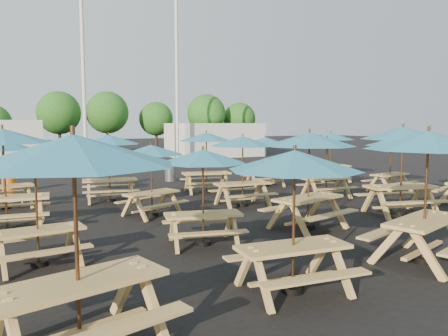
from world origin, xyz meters
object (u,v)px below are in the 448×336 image
picnic_unit_0 (74,162)px  picnic_unit_15 (265,143)px  picnic_unit_1 (35,169)px  picnic_unit_13 (403,138)px  picnic_unit_6 (151,154)px  picnic_unit_9 (309,145)px  waste_bin_1 (113,177)px  waste_bin_2 (170,172)px  picnic_unit_19 (331,139)px  waste_bin_0 (9,182)px  picnic_unit_11 (206,140)px  waste_bin_3 (270,167)px  picnic_unit_3 (2,149)px  picnic_unit_18 (391,145)px  picnic_unit_10 (243,145)px  picnic_unit_7 (109,143)px  waste_bin_4 (279,167)px  picnic_unit_14 (327,145)px  picnic_unit_8 (428,148)px  picnic_unit_4 (295,168)px  picnic_unit_2 (3,142)px  picnic_unit_5 (203,162)px

picnic_unit_0 → picnic_unit_15: bearing=34.6°
picnic_unit_1 → picnic_unit_13: bearing=-6.0°
picnic_unit_6 → picnic_unit_9: 4.44m
waste_bin_1 → waste_bin_2: 2.73m
picnic_unit_19 → waste_bin_0: 13.33m
waste_bin_0 → waste_bin_1: (3.90, -0.16, 0.00)m
picnic_unit_1 → picnic_unit_11: size_ratio=0.80×
picnic_unit_0 → waste_bin_3: (11.89, 12.97, -1.80)m
picnic_unit_3 → picnic_unit_13: 11.88m
picnic_unit_18 → waste_bin_0: (-12.79, 6.85, -1.40)m
picnic_unit_13 → picnic_unit_3: bearing=162.8°
picnic_unit_6 → waste_bin_1: picnic_unit_6 is taller
picnic_unit_10 → waste_bin_2: picnic_unit_10 is taller
picnic_unit_7 → waste_bin_4: picnic_unit_7 is taller
waste_bin_2 → picnic_unit_10: bearing=-92.4°
picnic_unit_14 → picnic_unit_18: picnic_unit_14 is taller
picnic_unit_3 → picnic_unit_8: picnic_unit_8 is taller
picnic_unit_4 → picnic_unit_14: (6.43, 6.29, -0.09)m
picnic_unit_4 → picnic_unit_14: bearing=51.8°
picnic_unit_7 → picnic_unit_15: (6.56, 0.34, -0.17)m
waste_bin_3 → waste_bin_0: bearing=178.9°
picnic_unit_13 → picnic_unit_18: bearing=60.2°
picnic_unit_1 → picnic_unit_2: 3.28m
picnic_unit_4 → waste_bin_2: bearing=83.2°
picnic_unit_3 → waste_bin_2: 7.87m
picnic_unit_6 → picnic_unit_7: size_ratio=0.97×
picnic_unit_3 → picnic_unit_9: picnic_unit_9 is taller
picnic_unit_4 → picnic_unit_18: picnic_unit_4 is taller
picnic_unit_8 → waste_bin_3: (5.55, 12.82, -1.78)m
waste_bin_0 → waste_bin_3: size_ratio=1.00×
picnic_unit_5 → picnic_unit_18: picnic_unit_5 is taller
picnic_unit_1 → picnic_unit_3: (-0.26, 6.36, 0.06)m
picnic_unit_9 → picnic_unit_13: bearing=-10.7°
waste_bin_2 → picnic_unit_7: bearing=-134.5°
picnic_unit_13 → waste_bin_1: 11.44m
picnic_unit_3 → picnic_unit_5: size_ratio=0.95×
picnic_unit_3 → waste_bin_4: 13.18m
picnic_unit_5 → picnic_unit_11: size_ratio=0.92×
picnic_unit_0 → picnic_unit_13: 10.11m
picnic_unit_7 → picnic_unit_11: (3.70, 0.10, 0.03)m
picnic_unit_1 → picnic_unit_19: size_ratio=0.87×
picnic_unit_4 → picnic_unit_7: (-0.41, 9.32, 0.02)m
picnic_unit_19 → waste_bin_2: (-6.12, 3.78, -1.53)m
picnic_unit_1 → picnic_unit_19: (12.77, 6.05, 0.13)m
picnic_unit_0 → picnic_unit_2: picnic_unit_0 is taller
picnic_unit_3 → waste_bin_2: bearing=17.7°
waste_bin_4 → picnic_unit_5: bearing=-133.5°
picnic_unit_5 → picnic_unit_8: (3.11, -3.10, 0.37)m
waste_bin_1 → waste_bin_3: (8.00, -0.07, 0.00)m
picnic_unit_3 → picnic_unit_18: picnic_unit_3 is taller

